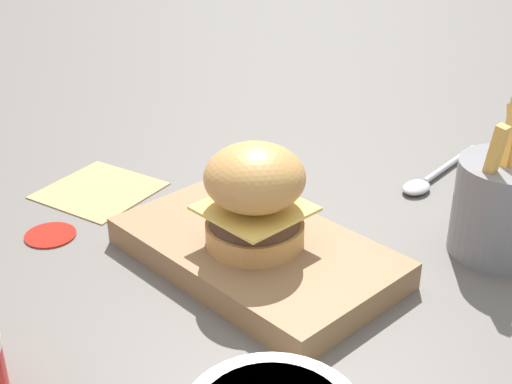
# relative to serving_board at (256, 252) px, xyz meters

# --- Properties ---
(ground_plane) EXTENTS (6.00, 6.00, 0.00)m
(ground_plane) POSITION_rel_serving_board_xyz_m (0.03, -0.04, -0.01)
(ground_plane) COLOR #5B5651
(serving_board) EXTENTS (0.26, 0.16, 0.03)m
(serving_board) POSITION_rel_serving_board_xyz_m (0.00, 0.00, 0.00)
(serving_board) COLOR olive
(serving_board) RESTS_ON ground_plane
(burger) EXTENTS (0.09, 0.09, 0.10)m
(burger) POSITION_rel_serving_board_xyz_m (0.00, -0.00, 0.06)
(burger) COLOR tan
(burger) RESTS_ON serving_board
(fries_basket) EXTENTS (0.09, 0.09, 0.15)m
(fries_basket) POSITION_rel_serving_board_xyz_m (0.14, 0.19, 0.04)
(fries_basket) COLOR slate
(fries_basket) RESTS_ON ground_plane
(spoon) EXTENTS (0.03, 0.17, 0.01)m
(spoon) POSITION_rel_serving_board_xyz_m (0.01, 0.26, -0.01)
(spoon) COLOR #B2B2B7
(spoon) RESTS_ON ground_plane
(ketchup_puddle) EXTENTS (0.05, 0.05, 0.00)m
(ketchup_puddle) POSITION_rel_serving_board_xyz_m (-0.18, -0.11, -0.01)
(ketchup_puddle) COLOR #B21E14
(ketchup_puddle) RESTS_ON ground_plane
(parchment_square) EXTENTS (0.14, 0.14, 0.00)m
(parchment_square) POSITION_rel_serving_board_xyz_m (-0.23, -0.02, -0.01)
(parchment_square) COLOR tan
(parchment_square) RESTS_ON ground_plane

